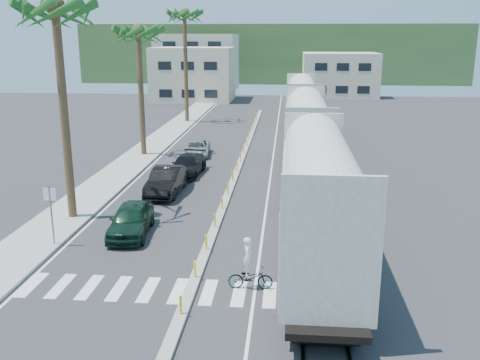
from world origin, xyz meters
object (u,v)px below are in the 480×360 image
(car_lead, at_px, (131,220))
(car_second, at_px, (167,181))
(street_sign, at_px, (51,207))
(cyclist, at_px, (250,272))

(car_lead, height_order, car_second, car_second)
(street_sign, distance_m, cyclist, 10.29)
(street_sign, xyz_separation_m, car_second, (3.39, 9.18, -1.14))
(car_lead, height_order, cyclist, cyclist)
(street_sign, distance_m, car_second, 9.85)
(car_lead, distance_m, cyclist, 8.40)
(car_second, bearing_deg, cyclist, -62.54)
(car_lead, xyz_separation_m, car_second, (0.19, 7.25, 0.05))
(car_second, height_order, cyclist, cyclist)
(street_sign, xyz_separation_m, cyclist, (9.59, -3.52, -1.28))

